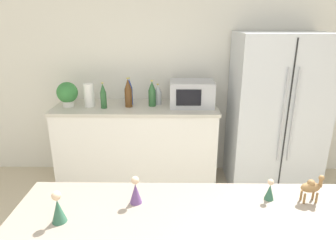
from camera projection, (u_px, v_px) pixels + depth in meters
wall_back at (180, 70)px, 3.54m from camera, size 8.00×0.06×2.55m
back_counter at (137, 144)px, 3.50m from camera, size 1.81×0.63×0.93m
refrigerator at (275, 114)px, 3.30m from camera, size 0.95×0.70×1.73m
potted_plant at (67, 93)px, 3.29m from camera, size 0.23×0.23×0.27m
paper_towel_roll at (89, 95)px, 3.29m from camera, size 0.11×0.11×0.26m
microwave at (192, 93)px, 3.31m from camera, size 0.48×0.37×0.28m
back_bottle_0 at (103, 96)px, 3.23m from camera, size 0.07×0.07×0.28m
back_bottle_1 at (130, 92)px, 3.36m from camera, size 0.07×0.07×0.31m
back_bottle_2 at (152, 94)px, 3.30m from camera, size 0.08×0.08×0.29m
back_bottle_3 at (158, 95)px, 3.38m from camera, size 0.08×0.08×0.24m
back_bottle_4 at (128, 93)px, 3.27m from camera, size 0.08×0.08×0.32m
camel_figurine at (311, 187)px, 1.51m from camera, size 0.12×0.06×0.15m
wise_man_figurine_blue at (136, 191)px, 1.50m from camera, size 0.06×0.06×0.15m
wise_man_figurine_crimson at (58, 209)px, 1.36m from camera, size 0.07×0.07×0.16m
wise_man_figurine_purple at (270, 191)px, 1.53m from camera, size 0.05×0.05×0.12m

